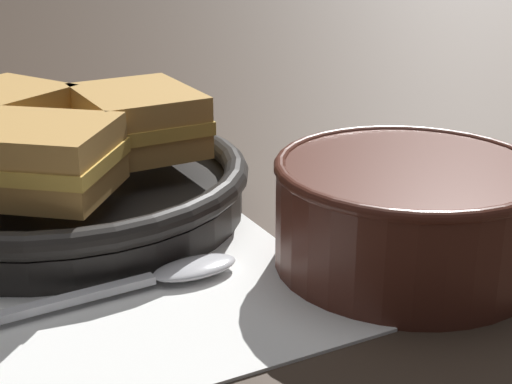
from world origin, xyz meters
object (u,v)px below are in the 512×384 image
at_px(soup_bowl, 407,208).
at_px(sandwich_near_right, 35,159).
at_px(skillet, 60,188).
at_px(sandwich_far_left, 138,120).
at_px(spoon, 159,277).

height_order(soup_bowl, sandwich_near_right, sandwich_near_right).
height_order(soup_bowl, skillet, soup_bowl).
xyz_separation_m(skillet, sandwich_near_right, (-0.04, -0.05, 0.04)).
bearing_deg(sandwich_far_left, sandwich_near_right, -157.86).
bearing_deg(spoon, sandwich_near_right, 115.73).
relative_size(soup_bowl, skillet, 0.49).
relative_size(soup_bowl, sandwich_near_right, 1.31).
relative_size(skillet, sandwich_near_right, 2.64).
bearing_deg(skillet, soup_bowl, -57.67).
xyz_separation_m(soup_bowl, sandwich_near_right, (-0.17, 0.16, 0.02)).
xyz_separation_m(spoon, skillet, (0.00, 0.15, 0.01)).
bearing_deg(sandwich_far_left, spoon, -116.17).
distance_m(spoon, skillet, 0.15).
relative_size(spoon, sandwich_far_left, 1.58).
height_order(spoon, sandwich_near_right, sandwich_near_right).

